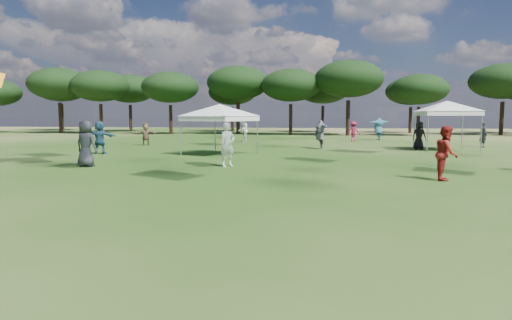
{
  "coord_description": "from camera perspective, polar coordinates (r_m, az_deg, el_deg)",
  "views": [
    {
      "loc": [
        0.22,
        -0.3,
        2.02
      ],
      "look_at": [
        -0.35,
        3.69,
        1.6
      ],
      "focal_mm": 30.0,
      "sensor_mm": 36.0,
      "label": 1
    }
  ],
  "objects": [
    {
      "name": "tree_line",
      "position": [
        47.88,
        10.93,
        9.92
      ],
      "size": [
        108.78,
        17.63,
        7.77
      ],
      "color": "black",
      "rests_on": "ground"
    },
    {
      "name": "tent_left",
      "position": [
        22.08,
        -4.89,
        7.09
      ],
      "size": [
        5.48,
        5.48,
        2.89
      ],
      "rotation": [
        0.0,
        0.0,
        -0.43
      ],
      "color": "gray",
      "rests_on": "ground"
    },
    {
      "name": "tent_right",
      "position": [
        27.1,
        24.12,
        6.96
      ],
      "size": [
        6.06,
        6.06,
        3.16
      ],
      "rotation": [
        0.0,
        0.0,
        0.04
      ],
      "color": "gray",
      "rests_on": "ground"
    },
    {
      "name": "festival_crowd",
      "position": [
        25.67,
        10.49,
        3.32
      ],
      "size": [
        27.27,
        23.92,
        1.92
      ],
      "color": "#2A6280",
      "rests_on": "ground"
    }
  ]
}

